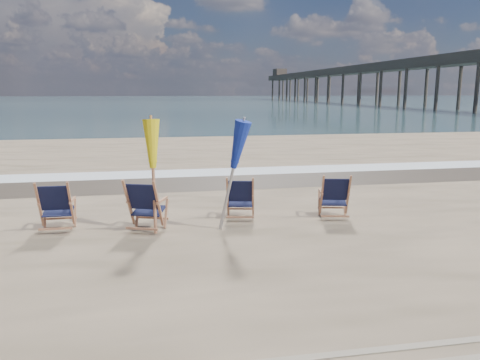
{
  "coord_description": "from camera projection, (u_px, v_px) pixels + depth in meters",
  "views": [
    {
      "loc": [
        -1.55,
        -6.06,
        2.5
      ],
      "look_at": [
        0.0,
        2.2,
        0.9
      ],
      "focal_mm": 35.0,
      "sensor_mm": 36.0,
      "label": 1
    }
  ],
  "objects": [
    {
      "name": "ocean",
      "position": [
        157.0,
        100.0,
        130.2
      ],
      "size": [
        400.0,
        400.0,
        0.0
      ],
      "primitive_type": "plane",
      "color": "#355259",
      "rests_on": "ground"
    },
    {
      "name": "surf_foam",
      "position": [
        204.0,
        172.0,
        14.62
      ],
      "size": [
        200.0,
        1.4,
        0.01
      ],
      "primitive_type": "cube",
      "color": "silver",
      "rests_on": "ground"
    },
    {
      "name": "wet_sand_strip",
      "position": [
        210.0,
        181.0,
        13.17
      ],
      "size": [
        200.0,
        2.6,
        0.0
      ],
      "primitive_type": "cube",
      "color": "#42362A",
      "rests_on": "ground"
    },
    {
      "name": "beach_chair_0",
      "position": [
        71.0,
        206.0,
        8.39
      ],
      "size": [
        0.61,
        0.69,
        0.96
      ],
      "primitive_type": null,
      "rotation": [
        0.0,
        0.0,
        3.14
      ],
      "color": "black",
      "rests_on": "ground"
    },
    {
      "name": "beach_chair_1",
      "position": [
        158.0,
        206.0,
        8.28
      ],
      "size": [
        0.84,
        0.89,
        0.99
      ],
      "primitive_type": null,
      "rotation": [
        0.0,
        0.0,
        2.79
      ],
      "color": "black",
      "rests_on": "ground"
    },
    {
      "name": "beach_chair_2",
      "position": [
        253.0,
        198.0,
        9.11
      ],
      "size": [
        0.7,
        0.75,
        0.89
      ],
      "primitive_type": null,
      "rotation": [
        0.0,
        0.0,
        2.92
      ],
      "color": "black",
      "rests_on": "ground"
    },
    {
      "name": "beach_chair_3",
      "position": [
        348.0,
        197.0,
        9.17
      ],
      "size": [
        0.73,
        0.78,
        0.92
      ],
      "primitive_type": null,
      "rotation": [
        0.0,
        0.0,
        2.91
      ],
      "color": "black",
      "rests_on": "ground"
    },
    {
      "name": "umbrella_yellow",
      "position": [
        153.0,
        150.0,
        8.15
      ],
      "size": [
        0.3,
        0.3,
        2.0
      ],
      "color": "#AE704E",
      "rests_on": "ground"
    },
    {
      "name": "umbrella_blue",
      "position": [
        230.0,
        148.0,
        8.25
      ],
      "size": [
        0.3,
        0.3,
        2.02
      ],
      "color": "#A5A5AD",
      "rests_on": "ground"
    },
    {
      "name": "fishing_pier",
      "position": [
        374.0,
        79.0,
        84.06
      ],
      "size": [
        4.4,
        140.0,
        9.3
      ],
      "primitive_type": null,
      "color": "#4D4138",
      "rests_on": "ground"
    }
  ]
}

